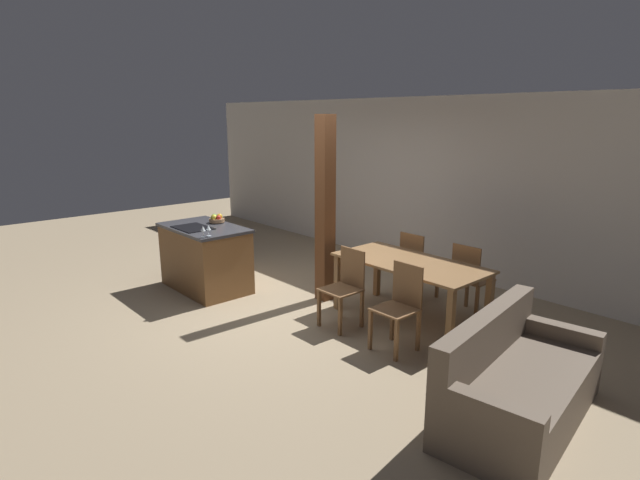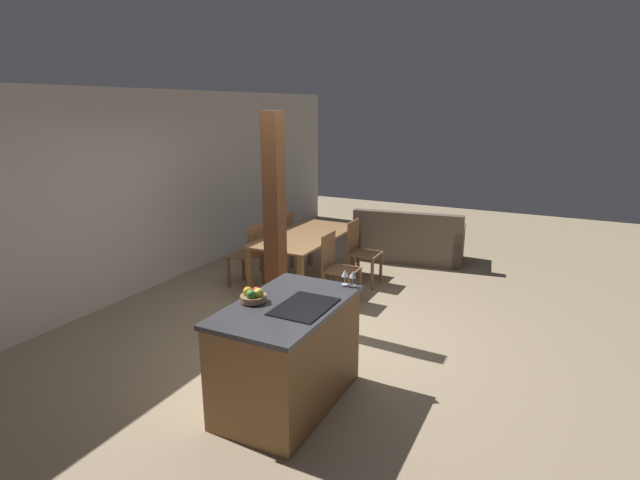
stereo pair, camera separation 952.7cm
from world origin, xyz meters
name	(u,v)px [view 1 (the left image)]	position (x,y,z in m)	size (l,w,h in m)	color
ground_plane	(278,304)	(0.00, 0.00, 0.00)	(16.00, 16.00, 0.00)	#9E896B
wall_back	(415,183)	(0.00, 2.79, 1.35)	(11.20, 0.08, 2.70)	silver
kitchen_island	(205,258)	(-1.18, -0.39, 0.46)	(1.34, 0.81, 0.92)	brown
fruit_bowl	(217,219)	(-1.28, -0.12, 0.97)	(0.22, 0.22, 0.12)	#99704C
wine_glass_near	(203,229)	(-0.58, -0.72, 1.02)	(0.06, 0.06, 0.14)	silver
wine_glass_middle	(208,228)	(-0.58, -0.64, 1.02)	(0.06, 0.06, 0.14)	silver
dining_table	(410,269)	(1.46, 0.85, 0.64)	(1.81, 0.88, 0.74)	olive
dining_chair_near_left	(345,286)	(1.05, 0.19, 0.48)	(0.40, 0.40, 0.91)	brown
dining_chair_near_right	(400,305)	(1.87, 0.19, 0.48)	(0.40, 0.40, 0.91)	brown
dining_chair_far_left	(416,264)	(1.05, 1.52, 0.48)	(0.40, 0.40, 0.91)	brown
dining_chair_far_right	(470,278)	(1.87, 1.52, 0.48)	(0.40, 0.40, 0.91)	brown
couch	(517,386)	(3.32, -0.09, 0.29)	(1.03, 1.84, 0.85)	brown
timber_post	(325,210)	(0.25, 0.60, 1.22)	(0.19, 0.19, 2.43)	brown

